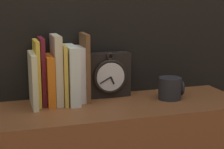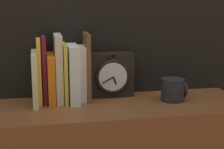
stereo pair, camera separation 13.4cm
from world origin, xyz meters
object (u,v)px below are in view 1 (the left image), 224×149
mug (171,88)px  book_slot6_white (71,75)px  book_slot4_cream (57,70)px  book_slot0_cream (33,80)px  book_slot5_yellow (63,74)px  book_slot7_white (80,74)px  book_slot1_yellow (37,73)px  book_slot2_maroon (42,71)px  clock (108,75)px  book_slot3_orange (49,80)px  book_slot8_brown (85,67)px

mug → book_slot6_white: bearing=170.0°
book_slot4_cream → mug: (0.43, -0.08, -0.08)m
book_slot0_cream → mug: bearing=-6.9°
book_slot5_yellow → book_slot7_white: 0.07m
book_slot1_yellow → book_slot7_white: bearing=2.0°
book_slot0_cream → book_slot1_yellow: 0.03m
book_slot0_cream → book_slot4_cream: size_ratio=0.77×
book_slot2_maroon → book_slot6_white: book_slot2_maroon is taller
book_slot4_cream → book_slot7_white: size_ratio=1.23×
book_slot5_yellow → book_slot4_cream: bearing=166.9°
clock → book_slot4_cream: (-0.21, -0.03, 0.04)m
book_slot6_white → clock: bearing=15.0°
book_slot6_white → book_slot7_white: 0.04m
clock → mug: clock is taller
book_slot5_yellow → book_slot3_orange: bearing=177.1°
mug → book_slot5_yellow: bearing=170.2°
book_slot5_yellow → book_slot6_white: book_slot5_yellow is taller
book_slot0_cream → book_slot2_maroon: 0.05m
book_slot8_brown → book_slot5_yellow: bearing=-171.8°
clock → book_slot4_cream: bearing=-171.3°
book_slot6_white → book_slot7_white: bearing=28.9°
book_slot0_cream → book_slot1_yellow: book_slot1_yellow is taller
book_slot3_orange → book_slot5_yellow: 0.05m
book_slot4_cream → book_slot7_white: bearing=6.3°
book_slot8_brown → book_slot7_white: bearing=173.0°
book_slot7_white → mug: (0.34, -0.08, -0.06)m
book_slot1_yellow → book_slot2_maroon: book_slot2_maroon is taller
clock → book_slot8_brown: book_slot8_brown is taller
book_slot8_brown → mug: size_ratio=2.72×
book_slot5_yellow → book_slot6_white: size_ratio=1.03×
book_slot0_cream → mug: 0.52m
book_slot2_maroon → book_slot5_yellow: size_ratio=1.12×
book_slot7_white → book_slot8_brown: book_slot8_brown is taller
book_slot5_yellow → book_slot7_white: (0.07, 0.01, -0.01)m
book_slot2_maroon → book_slot3_orange: book_slot2_maroon is taller
book_slot2_maroon → book_slot7_white: 0.14m
book_slot8_brown → mug: (0.32, -0.08, -0.09)m
book_slot6_white → book_slot8_brown: (0.05, 0.02, 0.02)m
book_slot7_white → mug: bearing=-14.1°
book_slot2_maroon → mug: 0.49m
book_slot5_yellow → clock: bearing=11.3°
book_slot3_orange → book_slot4_cream: bearing=5.2°
book_slot4_cream → book_slot1_yellow: bearing=176.8°
clock → book_slot5_yellow: size_ratio=0.82×
book_slot6_white → book_slot7_white: size_ratio=1.03×
book_slot3_orange → book_slot4_cream: (0.03, 0.00, 0.04)m
book_slot1_yellow → book_slot4_cream: (0.07, -0.00, 0.01)m
clock → book_slot2_maroon: bearing=-174.9°
book_slot3_orange → book_slot8_brown: size_ratio=0.71×
book_slot3_orange → mug: size_ratio=1.93×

